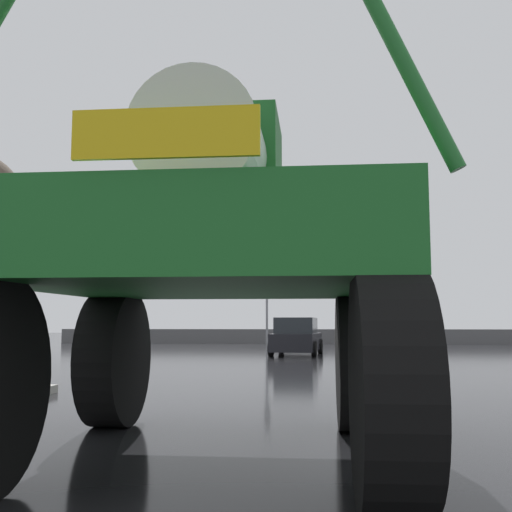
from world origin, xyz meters
TOP-DOWN VIEW (x-y plane):
  - ground_plane at (0.00, 18.00)m, footprint 120.00×120.00m
  - oversize_sprayer at (-0.55, 6.55)m, footprint 4.27×5.04m
  - sedan_ahead at (-0.23, 25.89)m, footprint 2.20×4.25m
  - traffic_signal_far_left at (-1.75, 29.93)m, footprint 0.24×0.55m
  - roadside_barrier at (0.00, 39.37)m, footprint 31.81×0.24m

SIDE VIEW (x-z plane):
  - ground_plane at x=0.00m, z-range 0.00..0.00m
  - roadside_barrier at x=0.00m, z-range 0.00..0.90m
  - sedan_ahead at x=-0.23m, z-range -0.05..1.47m
  - oversize_sprayer at x=-0.55m, z-range -0.31..4.01m
  - traffic_signal_far_left at x=-1.75m, z-range 0.84..4.51m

